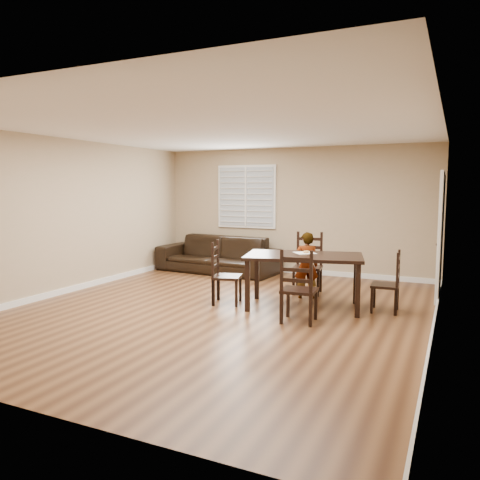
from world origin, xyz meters
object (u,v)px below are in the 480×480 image
dining_table (304,260)px  chair_left (220,275)px  child (306,265)px  sofa (217,254)px  chair_right (393,285)px  chair_near (309,265)px  chair_far (297,291)px  donut (306,252)px

dining_table → chair_left: chair_left is taller
chair_left → dining_table: bearing=-92.4°
child → sofa: (-2.49, 1.54, -0.17)m
chair_right → child: bearing=-106.4°
child → chair_near: bearing=-103.7°
chair_near → chair_far: chair_near is taller
chair_right → donut: size_ratio=9.59×
chair_near → chair_right: chair_near is taller
dining_table → chair_far: 0.97m
chair_near → sofa: size_ratio=0.40×
chair_right → donut: 1.38m
dining_table → chair_far: bearing=-91.1°
chair_right → sofa: 4.36m
sofa → chair_left: bearing=-57.0°
chair_near → donut: bearing=-84.4°
chair_near → sofa: bearing=147.8°
chair_far → donut: size_ratio=10.63×
chair_near → chair_left: bearing=-135.1°
child → chair_far: bearing=77.0°
dining_table → chair_right: 1.36m
chair_near → sofa: (-2.40, 1.07, -0.10)m
dining_table → chair_near: (-0.24, 1.09, -0.25)m
chair_near → sofa: 2.63m
chair_near → donut: 0.99m
chair_right → donut: (-1.31, -0.08, 0.43)m
chair_left → sofa: 2.81m
dining_table → chair_left: bearing=-179.8°
chair_far → child: child is taller
chair_left → sofa: size_ratio=0.38×
dining_table → sofa: 3.43m
dining_table → chair_right: bearing=-0.8°
dining_table → chair_near: 1.15m
donut → chair_near: bearing=103.7°
donut → sofa: donut is taller
chair_near → dining_table: bearing=-85.7°
chair_right → sofa: bearing=-118.7°
sofa → dining_table: bearing=-34.9°
chair_far → chair_left: 1.61m
chair_far → chair_right: chair_far is taller
dining_table → chair_left: (-1.30, -0.31, -0.28)m
chair_left → child: child is taller
chair_left → child: size_ratio=0.90×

